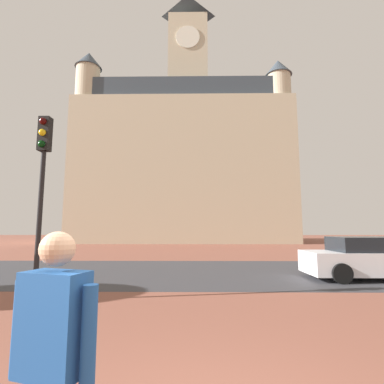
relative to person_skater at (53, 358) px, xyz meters
name	(u,v)px	position (x,y,z in m)	size (l,w,h in m)	color
ground_plane	(198,271)	(0.98, 10.09, -0.96)	(120.00, 120.00, 0.00)	brown
street_asphalt_strip	(199,272)	(0.98, 10.05, -0.96)	(120.00, 7.48, 0.00)	#38383D
landmark_building	(184,161)	(-0.63, 35.25, 9.60)	(26.36, 12.04, 34.34)	beige
person_skater	(53,358)	(0.00, 0.00, 0.00)	(0.59, 0.37, 1.73)	slate
car_white	(371,259)	(6.96, 8.40, -0.27)	(4.44, 1.95, 1.44)	silver
traffic_light_pole	(42,170)	(-3.03, 5.28, 2.27)	(0.28, 0.34, 4.62)	black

